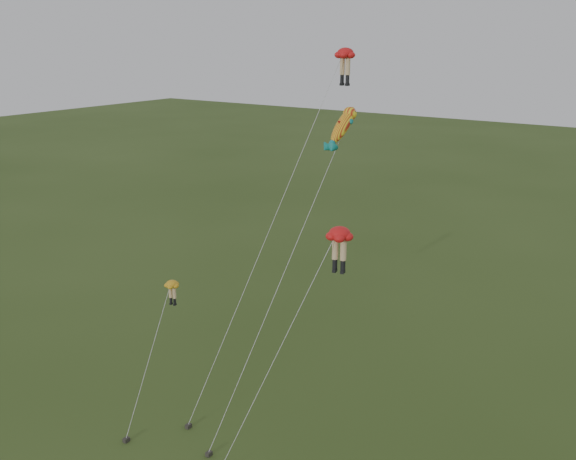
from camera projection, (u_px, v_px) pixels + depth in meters
The scene contains 5 objects.
ground at pixel (207, 431), 37.34m from camera, with size 300.00×300.00×0.00m, color #314619.
legs_kite_red_high at pixel (342, 63), 39.77m from camera, with size 3.75×13.34×21.37m.
legs_kite_red_mid at pixel (338, 240), 33.17m from camera, with size 4.21×7.52×12.64m.
legs_kite_yellow at pixel (170, 293), 38.80m from camera, with size 1.71×5.99×7.86m.
fish_kite at pixel (342, 127), 38.73m from camera, with size 2.00×13.26×18.18m.
Camera 1 is at (22.21, -23.97, 22.05)m, focal length 40.00 mm.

